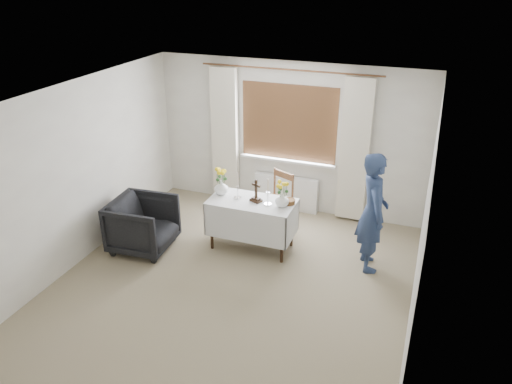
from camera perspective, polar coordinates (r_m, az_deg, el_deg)
ground at (r=6.68m, az=-2.90°, el=-10.70°), size 5.00×5.00×0.00m
altar_table at (r=7.31m, az=-0.47°, el=-3.72°), size 1.24×0.64×0.76m
wooden_chair at (r=7.76m, az=2.21°, el=-1.20°), size 0.57×0.57×0.94m
armchair at (r=7.47m, az=-12.80°, el=-3.65°), size 0.92×0.90×0.78m
person at (r=6.83m, az=13.19°, el=-2.27°), size 0.59×0.71×1.68m
radiator at (r=8.50m, az=3.45°, el=-0.08°), size 1.10×0.10×0.60m
wooden_cross at (r=7.06m, az=0.01°, el=0.17°), size 0.19×0.17×0.34m
candlestick_left at (r=7.15m, az=-2.13°, el=0.72°), size 0.14×0.14×0.39m
candlestick_right at (r=6.96m, az=1.37°, el=0.01°), size 0.12×0.12×0.39m
flower_vase_left at (r=7.33m, az=-4.00°, el=0.55°), size 0.23×0.23×0.22m
flower_vase_right at (r=6.95m, az=2.99°, el=-0.88°), size 0.22×0.22×0.20m
wicker_basket at (r=7.06m, az=3.79°, el=-1.09°), size 0.20×0.20×0.07m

